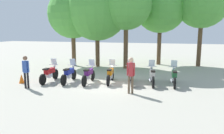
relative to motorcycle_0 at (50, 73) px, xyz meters
name	(u,v)px	position (x,y,z in m)	size (l,w,h in m)	color
ground_plane	(110,83)	(3.68, 0.55, -0.52)	(80.00, 80.00, 0.00)	#ADA899
motorcycle_0	(50,73)	(0.00, 0.00, 0.00)	(0.62, 2.19, 1.37)	black
motorcycle_1	(69,74)	(1.23, 0.17, 0.00)	(0.62, 2.19, 1.37)	black
motorcycle_2	(89,75)	(2.45, 0.28, 0.00)	(0.62, 2.19, 1.37)	black
motorcycle_3	(111,74)	(3.68, 0.72, 0.00)	(0.62, 2.19, 1.37)	black
motorcycle_4	(131,75)	(4.90, 0.85, 0.00)	(0.75, 2.15, 1.37)	black
motorcycle_5	(152,76)	(6.13, 0.94, 0.00)	(0.62, 2.18, 1.37)	black
motorcycle_6	(174,76)	(7.36, 1.08, 0.00)	(0.62, 2.19, 1.37)	black
person_0	(26,69)	(-0.39, -1.68, 0.53)	(0.40, 0.25, 1.78)	black
person_1	(131,72)	(5.23, -1.18, 0.57)	(0.41, 0.28, 1.83)	brown
tree_0	(73,14)	(-1.11, 5.92, 3.97)	(4.21, 4.21, 6.61)	brown
tree_1	(97,9)	(1.07, 6.03, 4.33)	(5.26, 5.26, 7.48)	brown
tree_2	(126,4)	(3.61, 5.73, 4.61)	(4.06, 4.06, 7.18)	brown
tree_3	(161,7)	(6.15, 8.48, 4.58)	(4.50, 4.50, 7.36)	brown
tree_4	(202,2)	(9.57, 8.40, 4.89)	(4.32, 4.32, 7.58)	brown
traffic_cone	(22,79)	(-1.43, -0.77, -0.24)	(0.32, 0.32, 0.55)	orange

